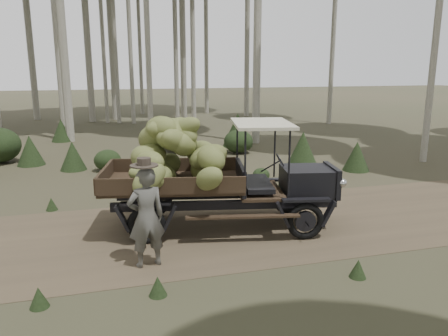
{
  "coord_description": "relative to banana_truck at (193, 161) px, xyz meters",
  "views": [
    {
      "loc": [
        -0.39,
        -8.12,
        3.22
      ],
      "look_at": [
        1.9,
        0.07,
        1.25
      ],
      "focal_mm": 35.0,
      "sensor_mm": 36.0,
      "label": 1
    }
  ],
  "objects": [
    {
      "name": "undergrowth",
      "position": [
        -2.8,
        -0.57,
        -0.85
      ],
      "size": [
        23.85,
        23.53,
        1.38
      ],
      "color": "#233319",
      "rests_on": "ground"
    },
    {
      "name": "farmer",
      "position": [
        -1.08,
        -1.46,
        -0.54
      ],
      "size": [
        0.68,
        0.52,
        1.83
      ],
      "rotation": [
        0.0,
        0.0,
        3.33
      ],
      "color": "#52514B",
      "rests_on": "ground"
    },
    {
      "name": "banana_truck",
      "position": [
        0.0,
        0.0,
        0.0
      ],
      "size": [
        4.93,
        2.62,
        2.39
      ],
      "rotation": [
        0.0,
        0.0,
        -0.2
      ],
      "color": "black",
      "rests_on": "ground"
    },
    {
      "name": "ground",
      "position": [
        -1.28,
        -0.14,
        -1.41
      ],
      "size": [
        120.0,
        120.0,
        0.0
      ],
      "primitive_type": "plane",
      "color": "#473D2B",
      "rests_on": "ground"
    },
    {
      "name": "dirt_track",
      "position": [
        -1.28,
        -0.14,
        -1.41
      ],
      "size": [
        70.0,
        4.0,
        0.01
      ],
      "primitive_type": "cube",
      "color": "brown",
      "rests_on": "ground"
    }
  ]
}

